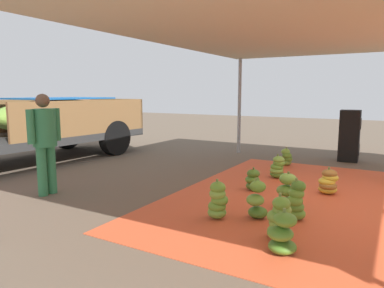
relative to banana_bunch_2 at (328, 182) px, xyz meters
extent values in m
plane|color=brown|center=(-0.50, 2.81, -0.22)|extent=(40.00, 40.00, 0.00)
cube|color=#D1512D|center=(-0.50, -0.19, -0.21)|extent=(5.98, 5.17, 0.01)
cylinder|color=#9EA0A5|center=(3.30, 3.11, 1.18)|extent=(0.10, 0.10, 2.78)
cube|color=beige|center=(-0.50, -0.19, 2.60)|extent=(8.00, 7.00, 0.06)
ellipsoid|color=gold|center=(0.01, 0.01, -0.13)|extent=(0.46, 0.46, 0.15)
ellipsoid|color=#996628|center=(-0.03, 0.00, -0.06)|extent=(0.40, 0.40, 0.15)
ellipsoid|color=gold|center=(-0.01, 0.02, 0.01)|extent=(0.36, 0.36, 0.15)
ellipsoid|color=gold|center=(0.02, -0.03, 0.09)|extent=(0.39, 0.39, 0.15)
ellipsoid|color=#996628|center=(0.02, -0.01, 0.16)|extent=(0.37, 0.37, 0.15)
cylinder|color=olive|center=(0.00, 0.00, 0.22)|extent=(0.04, 0.04, 0.12)
ellipsoid|color=#6B9E38|center=(-2.37, 0.20, -0.12)|extent=(0.29, 0.29, 0.17)
ellipsoid|color=#75A83D|center=(-2.32, 0.19, -0.03)|extent=(0.36, 0.36, 0.17)
ellipsoid|color=#6B9E38|center=(-2.35, 0.22, 0.06)|extent=(0.30, 0.30, 0.17)
ellipsoid|color=#6B9E38|center=(-2.32, 0.17, 0.15)|extent=(0.29, 0.29, 0.17)
ellipsoid|color=#60932D|center=(-2.37, 0.17, 0.24)|extent=(0.28, 0.28, 0.17)
cylinder|color=olive|center=(-2.34, 0.19, 0.30)|extent=(0.04, 0.04, 0.12)
ellipsoid|color=#60932D|center=(-1.17, 0.38, -0.12)|extent=(0.33, 0.33, 0.18)
ellipsoid|color=#6B9E38|center=(-1.15, 0.44, 0.07)|extent=(0.42, 0.42, 0.18)
ellipsoid|color=#75A83D|center=(-1.15, 0.42, 0.25)|extent=(0.32, 0.32, 0.18)
cylinder|color=olive|center=(-1.16, 0.41, 0.31)|extent=(0.04, 0.04, 0.12)
ellipsoid|color=#60932D|center=(-1.60, 0.16, -0.12)|extent=(0.31, 0.31, 0.17)
ellipsoid|color=#518428|center=(-1.61, 0.17, -0.02)|extent=(0.25, 0.25, 0.17)
ellipsoid|color=#60932D|center=(-1.64, 0.18, 0.08)|extent=(0.31, 0.31, 0.17)
ellipsoid|color=#60932D|center=(-1.62, 0.17, 0.18)|extent=(0.27, 0.27, 0.17)
ellipsoid|color=#477523|center=(-1.60, 0.15, 0.28)|extent=(0.21, 0.21, 0.17)
cylinder|color=olive|center=(-1.62, 0.17, 0.34)|extent=(0.04, 0.04, 0.12)
ellipsoid|color=#477523|center=(-0.45, 1.23, -0.13)|extent=(0.40, 0.40, 0.16)
ellipsoid|color=#518428|center=(-0.46, 1.25, -0.01)|extent=(0.36, 0.36, 0.16)
ellipsoid|color=#477523|center=(-0.45, 1.24, 0.10)|extent=(0.33, 0.33, 0.16)
cylinder|color=olive|center=(-0.46, 1.23, 0.16)|extent=(0.04, 0.04, 0.12)
ellipsoid|color=#477523|center=(-2.75, 0.03, -0.13)|extent=(0.38, 0.38, 0.15)
ellipsoid|color=#518428|center=(-2.80, 0.05, 0.03)|extent=(0.40, 0.40, 0.15)
ellipsoid|color=#518428|center=(-2.79, 0.00, 0.20)|extent=(0.32, 0.32, 0.15)
cylinder|color=olive|center=(-2.77, 0.02, 0.26)|extent=(0.04, 0.04, 0.12)
ellipsoid|color=#518428|center=(0.72, 1.14, -0.13)|extent=(0.39, 0.39, 0.16)
ellipsoid|color=#75A83D|center=(0.69, 1.14, -0.05)|extent=(0.40, 0.40, 0.16)
ellipsoid|color=#60932D|center=(0.70, 1.14, 0.03)|extent=(0.37, 0.37, 0.16)
ellipsoid|color=#60932D|center=(0.71, 1.10, 0.11)|extent=(0.30, 0.30, 0.16)
ellipsoid|color=#75A83D|center=(0.71, 1.11, 0.18)|extent=(0.34, 0.34, 0.16)
cylinder|color=olive|center=(0.70, 1.13, 0.24)|extent=(0.04, 0.04, 0.12)
ellipsoid|color=#477523|center=(-1.82, 0.65, -0.12)|extent=(0.30, 0.30, 0.17)
ellipsoid|color=#75A83D|center=(-1.87, 0.68, 0.07)|extent=(0.29, 0.29, 0.17)
ellipsoid|color=#60932D|center=(-1.85, 0.65, 0.26)|extent=(0.30, 0.30, 0.17)
cylinder|color=olive|center=(-1.84, 0.68, 0.32)|extent=(0.04, 0.04, 0.12)
ellipsoid|color=#6B9E38|center=(2.10, 1.33, -0.12)|extent=(0.37, 0.37, 0.17)
ellipsoid|color=#518428|center=(2.09, 1.30, -0.04)|extent=(0.34, 0.34, 0.17)
ellipsoid|color=#518428|center=(2.06, 1.31, 0.05)|extent=(0.32, 0.32, 0.17)
ellipsoid|color=#75A83D|center=(2.09, 1.35, 0.13)|extent=(0.24, 0.24, 0.17)
cylinder|color=olive|center=(2.08, 1.33, 0.19)|extent=(0.04, 0.04, 0.12)
ellipsoid|color=#6B9E38|center=(-2.12, 1.16, -0.12)|extent=(0.38, 0.38, 0.17)
ellipsoid|color=#60932D|center=(-2.13, 1.15, -0.03)|extent=(0.35, 0.35, 0.17)
ellipsoid|color=#60932D|center=(-2.12, 1.12, 0.07)|extent=(0.34, 0.34, 0.17)
ellipsoid|color=#75A83D|center=(-2.15, 1.14, 0.16)|extent=(0.31, 0.31, 0.17)
ellipsoid|color=#60932D|center=(-2.15, 1.13, 0.25)|extent=(0.26, 0.26, 0.17)
cylinder|color=olive|center=(-2.14, 1.15, 0.31)|extent=(0.04, 0.04, 0.12)
cube|color=#2D2D2D|center=(-1.12, 7.29, 0.38)|extent=(6.97, 2.79, 0.20)
cube|color=brown|center=(0.11, 6.06, 0.93)|extent=(4.24, 0.32, 0.90)
cube|color=brown|center=(0.24, 8.38, 0.93)|extent=(4.24, 0.32, 0.90)
cube|color=brown|center=(2.26, 7.10, 0.93)|extent=(0.22, 2.41, 0.90)
ellipsoid|color=#75A83D|center=(0.18, 7.22, 0.94)|extent=(3.84, 2.23, 0.92)
cube|color=#19569E|center=(0.18, 7.22, 1.42)|extent=(2.64, 1.97, 0.04)
cylinder|color=black|center=(1.14, 6.06, 0.28)|extent=(1.01, 0.34, 1.00)
cylinder|color=black|center=(1.27, 8.26, 0.28)|extent=(1.01, 0.34, 1.00)
cylinder|color=#337A4C|center=(-2.62, 4.31, 0.22)|extent=(0.16, 0.16, 0.87)
cylinder|color=#337A4C|center=(-2.43, 4.31, 0.22)|extent=(0.16, 0.16, 0.87)
cylinder|color=#337A4C|center=(-2.53, 4.31, 0.98)|extent=(0.40, 0.40, 0.65)
cylinder|color=#337A4C|center=(-2.79, 4.31, 1.01)|extent=(0.13, 0.13, 0.58)
cylinder|color=#337A4C|center=(-2.26, 4.31, 1.01)|extent=(0.13, 0.13, 0.58)
sphere|color=brown|center=(-2.53, 4.31, 1.44)|extent=(0.24, 0.24, 0.24)
cube|color=black|center=(3.53, 0.08, 0.11)|extent=(0.48, 0.50, 0.65)
cylinder|color=#383838|center=(3.53, -0.17, 0.11)|extent=(0.30, 0.03, 0.30)
cube|color=black|center=(3.53, 0.08, 0.79)|extent=(0.48, 0.50, 0.69)
cylinder|color=#383838|center=(3.53, -0.17, 0.79)|extent=(0.30, 0.03, 0.30)
camera|label=1|loc=(-6.51, -0.99, 1.57)|focal=33.11mm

